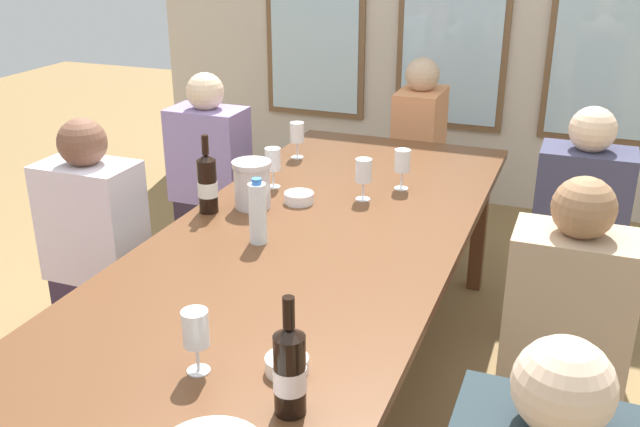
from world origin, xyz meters
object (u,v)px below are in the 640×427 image
Objects in this scene: dining_table at (298,263)px; seated_person_6 at (418,159)px; wine_glass_2 at (363,173)px; water_bottle at (258,213)px; wine_bottle_1 at (290,370)px; seated_person_1 at (577,239)px; wine_glass_0 at (402,162)px; tasting_bowl_1 at (299,198)px; metal_pitcher at (252,184)px; tasting_bowl_0 at (287,364)px; wine_bottle_0 at (207,183)px; seated_person_0 at (211,184)px; wine_glass_4 at (196,330)px; wine_glass_5 at (297,133)px; seated_person_3 at (563,349)px; wine_glass_1 at (273,160)px; seated_person_2 at (97,258)px.

seated_person_6 is (0.00, 1.80, -0.16)m from dining_table.
wine_glass_2 is 0.16× the size of seated_person_6.
wine_bottle_1 is at bearing -60.13° from water_bottle.
seated_person_1 is (0.84, 0.40, -0.33)m from wine_glass_2.
seated_person_1 reaches higher than wine_glass_0.
tasting_bowl_1 is (-0.49, 1.25, -0.09)m from wine_bottle_1.
seated_person_1 is 1.25m from seated_person_6.
metal_pitcher reaches higher than tasting_bowl_0.
seated_person_1 is (1.08, 0.53, -0.24)m from tasting_bowl_1.
tasting_bowl_0 is 1.18m from tasting_bowl_1.
wine_bottle_0 is at bearing -146.81° from wine_glass_2.
seated_person_0 and seated_person_1 have the same top height.
metal_pitcher reaches higher than dining_table.
seated_person_6 is (-0.05, 2.57, -0.34)m from wine_glass_4.
wine_glass_5 is (-0.47, 0.43, 0.00)m from wine_glass_2.
wine_glass_5 is at bearing 157.14° from wine_glass_0.
seated_person_1 and seated_person_3 have the same top height.
wine_glass_2 is (-0.26, 1.38, 0.00)m from wine_bottle_1.
wine_glass_1 is 0.16× the size of seated_person_3.
wine_glass_5 is 0.61m from seated_person_0.
wine_bottle_1 is at bearing -108.07° from seated_person_1.
wine_glass_1 is (-0.60, 1.24, 0.10)m from tasting_bowl_0.
metal_pitcher is 0.17× the size of seated_person_3.
wine_bottle_0 is 0.38m from tasting_bowl_1.
wine_glass_5 is (0.06, 0.77, 0.00)m from wine_bottle_0.
wine_bottle_1 is 1.53m from wine_glass_1.
dining_table is at bearing -178.88° from seated_person_3.
tasting_bowl_1 is at bearing 111.64° from wine_bottle_1.
wine_glass_2 is 0.16× the size of seated_person_3.
wine_bottle_1 is 1.74× the size of wine_glass_4.
seated_person_2 reaches higher than wine_glass_2.
metal_pitcher is at bearing -49.64° from seated_person_0.
seated_person_3 is (0.84, -0.52, -0.33)m from wine_glass_2.
wine_bottle_1 is 1.74× the size of wine_glass_5.
tasting_bowl_1 is 0.11× the size of seated_person_2.
wine_bottle_0 reaches higher than wine_glass_4.
seated_person_0 is 1.00× the size of seated_person_2.
dining_table is at bearing 93.58° from wine_glass_4.
wine_bottle_1 reaches higher than wine_glass_2.
seated_person_1 reaches higher than water_bottle.
wine_bottle_0 is 0.98m from seated_person_0.
seated_person_1 reaches higher than wine_glass_4.
wine_glass_1 is 0.16× the size of seated_person_2.
seated_person_0 is (-0.57, 0.46, -0.34)m from wine_glass_1.
seated_person_0 is (-0.59, 0.69, -0.31)m from metal_pitcher.
dining_table is 24.07× the size of tasting_bowl_1.
wine_bottle_0 is 1.70m from seated_person_6.
seated_person_2 reaches higher than dining_table.
seated_person_6 is (0.32, 1.50, -0.31)m from metal_pitcher.
seated_person_3 is at bearing 42.56° from wine_glass_4.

